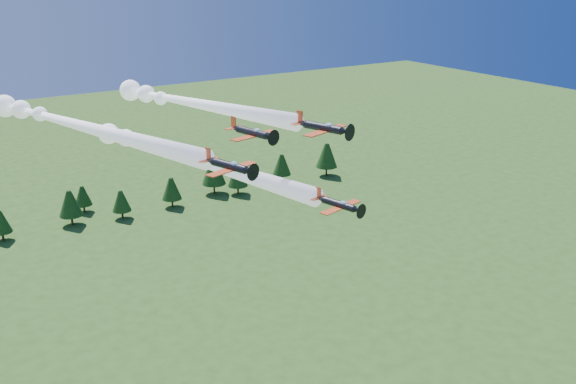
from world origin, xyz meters
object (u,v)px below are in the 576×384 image
plane_right (191,102)px  plane_slot (253,133)px  plane_left (75,124)px  plane_lead (181,155)px

plane_right → plane_slot: (-1.47, -22.80, 0.06)m
plane_left → plane_slot: (17.54, -21.78, 0.98)m
plane_left → plane_lead: bearing=-27.6°
plane_left → plane_right: size_ratio=1.19×
plane_lead → plane_right: (3.91, 3.77, 7.31)m
plane_slot → plane_right: bearing=72.5°
plane_right → plane_slot: size_ratio=5.55×
plane_left → plane_right: (19.01, 1.02, 0.92)m
plane_right → plane_lead: bearing=-154.0°
plane_lead → plane_left: size_ratio=1.02×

